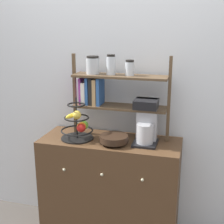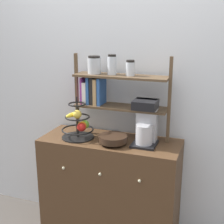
# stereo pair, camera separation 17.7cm
# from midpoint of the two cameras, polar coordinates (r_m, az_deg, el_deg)

# --- Properties ---
(wall_back) EXTENTS (7.00, 0.05, 2.60)m
(wall_back) POSITION_cam_midpoint_polar(r_m,az_deg,el_deg) (2.68, 3.49, 4.68)
(wall_back) COLOR silver
(wall_back) RESTS_ON ground_plane
(sideboard) EXTENTS (1.14, 0.46, 0.91)m
(sideboard) POSITION_cam_midpoint_polar(r_m,az_deg,el_deg) (2.74, 1.56, -14.04)
(sideboard) COLOR #4C331E
(sideboard) RESTS_ON ground_plane
(coffee_maker) EXTENTS (0.19, 0.21, 0.36)m
(coffee_maker) POSITION_cam_midpoint_polar(r_m,az_deg,el_deg) (2.42, 8.29, -1.91)
(coffee_maker) COLOR black
(coffee_maker) RESTS_ON sideboard
(fruit_stand) EXTENTS (0.27, 0.27, 0.35)m
(fruit_stand) POSITION_cam_midpoint_polar(r_m,az_deg,el_deg) (2.55, -4.11, -2.34)
(fruit_stand) COLOR black
(fruit_stand) RESTS_ON sideboard
(wooden_bowl) EXTENTS (0.22, 0.22, 0.07)m
(wooden_bowl) POSITION_cam_midpoint_polar(r_m,az_deg,el_deg) (2.44, 2.29, -4.99)
(wooden_bowl) COLOR black
(wooden_bowl) RESTS_ON sideboard
(shelf_hutch) EXTENTS (0.81, 0.20, 0.68)m
(shelf_hutch) POSITION_cam_midpoint_polar(r_m,az_deg,el_deg) (2.53, 1.27, 4.72)
(shelf_hutch) COLOR brown
(shelf_hutch) RESTS_ON sideboard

